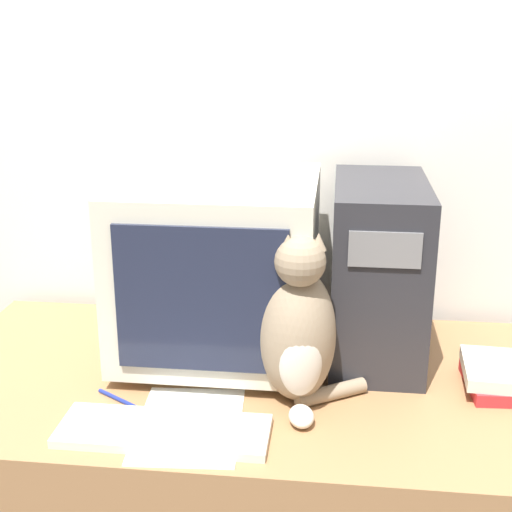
{
  "coord_description": "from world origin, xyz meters",
  "views": [
    {
      "loc": [
        0.21,
        -1.09,
        1.5
      ],
      "look_at": [
        0.03,
        0.41,
        1.0
      ],
      "focal_mm": 50.0,
      "sensor_mm": 36.0,
      "label": 1
    }
  ],
  "objects_px": {
    "crt_monitor": "(219,266)",
    "cat": "(298,331)",
    "keyboard": "(164,431)",
    "computer_tower": "(377,270)",
    "pen": "(122,401)",
    "book_stack": "(495,376)"
  },
  "relations": [
    {
      "from": "computer_tower",
      "to": "pen",
      "type": "relative_size",
      "value": 3.3
    },
    {
      "from": "computer_tower",
      "to": "book_stack",
      "type": "bearing_deg",
      "value": -30.97
    },
    {
      "from": "computer_tower",
      "to": "pen",
      "type": "distance_m",
      "value": 0.67
    },
    {
      "from": "crt_monitor",
      "to": "computer_tower",
      "type": "bearing_deg",
      "value": 7.01
    },
    {
      "from": "keyboard",
      "to": "cat",
      "type": "xyz_separation_m",
      "value": [
        0.25,
        0.18,
        0.15
      ]
    },
    {
      "from": "crt_monitor",
      "to": "book_stack",
      "type": "relative_size",
      "value": 2.48
    },
    {
      "from": "crt_monitor",
      "to": "keyboard",
      "type": "distance_m",
      "value": 0.45
    },
    {
      "from": "crt_monitor",
      "to": "pen",
      "type": "relative_size",
      "value": 3.64
    },
    {
      "from": "crt_monitor",
      "to": "keyboard",
      "type": "relative_size",
      "value": 1.12
    },
    {
      "from": "crt_monitor",
      "to": "computer_tower",
      "type": "distance_m",
      "value": 0.38
    },
    {
      "from": "cat",
      "to": "crt_monitor",
      "type": "bearing_deg",
      "value": 124.97
    },
    {
      "from": "crt_monitor",
      "to": "pen",
      "type": "bearing_deg",
      "value": -122.05
    },
    {
      "from": "keyboard",
      "to": "cat",
      "type": "relative_size",
      "value": 1.1
    },
    {
      "from": "cat",
      "to": "pen",
      "type": "bearing_deg",
      "value": -179.44
    },
    {
      "from": "cat",
      "to": "pen",
      "type": "height_order",
      "value": "cat"
    },
    {
      "from": "crt_monitor",
      "to": "cat",
      "type": "distance_m",
      "value": 0.3
    },
    {
      "from": "keyboard",
      "to": "book_stack",
      "type": "distance_m",
      "value": 0.75
    },
    {
      "from": "crt_monitor",
      "to": "book_stack",
      "type": "xyz_separation_m",
      "value": [
        0.64,
        -0.11,
        -0.2
      ]
    },
    {
      "from": "keyboard",
      "to": "pen",
      "type": "relative_size",
      "value": 3.24
    },
    {
      "from": "crt_monitor",
      "to": "pen",
      "type": "height_order",
      "value": "crt_monitor"
    },
    {
      "from": "computer_tower",
      "to": "keyboard",
      "type": "relative_size",
      "value": 1.02
    },
    {
      "from": "computer_tower",
      "to": "keyboard",
      "type": "distance_m",
      "value": 0.64
    }
  ]
}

